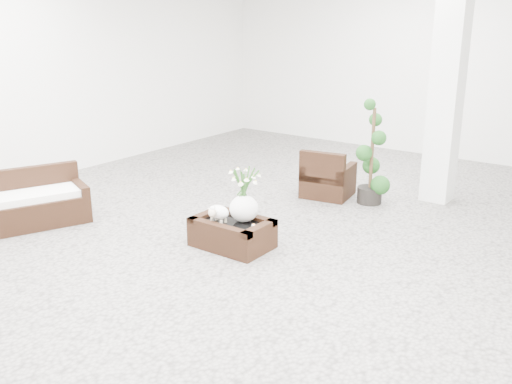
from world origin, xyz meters
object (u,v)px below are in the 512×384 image
Objects in this scene: coffee_table at (232,234)px; topiary at (372,153)px; armchair at (328,172)px; loveseat at (32,199)px.

coffee_table is 2.61m from topiary.
coffee_table is 1.23× the size of armchair.
loveseat is at bearing -159.48° from coffee_table.
loveseat is (-2.55, -0.95, 0.20)m from coffee_table.
coffee_table is 2.73m from loveseat.
loveseat is at bearing 44.09° from armchair.
armchair is 0.55× the size of loveseat.
coffee_table is 0.67× the size of loveseat.
coffee_table is 2.42m from armchair.
topiary is at bearing 175.84° from armchair.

